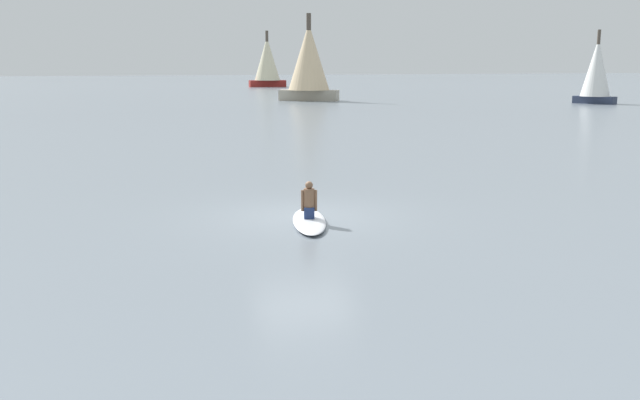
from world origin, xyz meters
name	(u,v)px	position (x,y,z in m)	size (l,w,h in m)	color
ground_plane	(304,217)	(0.00, 0.00, 0.00)	(400.00, 400.00, 0.00)	gray
surfboard	(309,221)	(0.08, 0.77, 0.07)	(2.99, 0.79, 0.14)	white
person_paddler	(309,201)	(0.08, 0.77, 0.54)	(0.39, 0.34, 0.90)	navy
sailboat_far_right	(267,61)	(-19.62, -94.15, 4.05)	(5.74, 4.11, 8.62)	maroon
sailboat_near_left	(597,70)	(-39.13, -40.29, 3.15)	(3.66, 3.86, 6.77)	#2D3851
sailboat_near_right	(309,60)	(-14.91, -53.02, 4.04)	(6.05, 5.62, 8.58)	#B2A893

